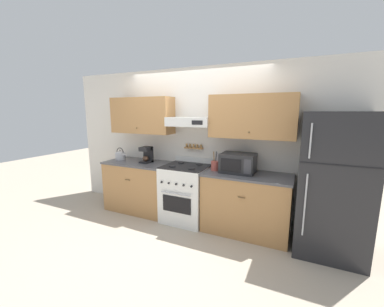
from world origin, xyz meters
The scene contains 10 objects.
ground_plane centered at (0.00, 0.00, 0.00)m, with size 16.00×16.00×0.00m, color #B2A38E.
wall_back centered at (0.01, 0.62, 1.44)m, with size 5.20×0.46×2.55m.
counter_left centered at (-0.98, 0.34, 0.46)m, with size 1.23×0.66×0.91m.
counter_right centered at (1.00, 0.34, 0.46)m, with size 1.28×0.66×0.91m.
stove_range centered at (0.00, 0.31, 0.47)m, with size 0.72×0.70×1.03m.
refrigerator centered at (2.09, 0.28, 0.91)m, with size 0.81×0.76×1.82m.
tea_kettle centered at (-1.41, 0.35, 1.00)m, with size 0.24×0.18×0.23m.
coffee_maker centered at (-0.82, 0.38, 1.06)m, with size 0.17×0.22×0.28m.
microwave centered at (0.85, 0.37, 1.06)m, with size 0.50×0.38×0.29m.
utensil_crock centered at (0.50, 0.35, 0.99)m, with size 0.14×0.14×0.30m.
Camera 1 is at (1.68, -3.05, 1.83)m, focal length 22.00 mm.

